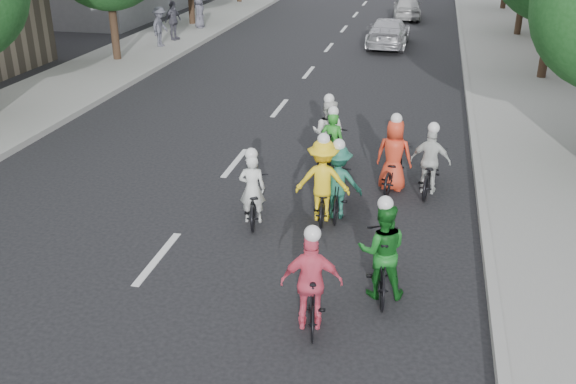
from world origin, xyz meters
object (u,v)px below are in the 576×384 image
(cyclist_1, at_px, (382,257))
(spectator_0, at_px, (160,27))
(cyclist_4, at_px, (393,163))
(spectator_1, at_px, (173,21))
(cyclist_8, at_px, (430,168))
(follow_car_lead, at_px, (388,32))
(follow_car_trail, at_px, (407,7))
(cyclist_3, at_px, (312,289))
(cyclist_7, at_px, (338,186))
(spectator_2, at_px, (199,12))
(cyclist_0, at_px, (253,197))
(cyclist_6, at_px, (328,140))
(cyclist_5, at_px, (333,149))
(cyclist_2, at_px, (323,186))

(cyclist_1, xyz_separation_m, spectator_0, (-11.61, 18.12, 0.33))
(cyclist_4, xyz_separation_m, spectator_1, (-11.48, 15.17, 0.41))
(cyclist_8, bearing_deg, follow_car_lead, -75.36)
(cyclist_8, height_order, follow_car_trail, cyclist_8)
(cyclist_3, xyz_separation_m, cyclist_8, (1.67, 5.68, -0.07))
(cyclist_8, relative_size, follow_car_trail, 0.48)
(cyclist_7, bearing_deg, spectator_2, -66.21)
(cyclist_4, xyz_separation_m, follow_car_lead, (-1.40, 16.55, 0.01))
(cyclist_0, relative_size, cyclist_6, 0.91)
(follow_car_lead, relative_size, spectator_0, 2.55)
(spectator_1, bearing_deg, cyclist_1, -130.00)
(cyclist_8, bearing_deg, follow_car_trail, -78.89)
(cyclist_0, xyz_separation_m, cyclist_5, (1.20, 2.94, 0.09))
(spectator_0, relative_size, spectator_1, 0.97)
(spectator_0, bearing_deg, cyclist_8, -132.88)
(cyclist_0, distance_m, cyclist_3, 3.87)
(cyclist_2, bearing_deg, spectator_0, -62.21)
(cyclist_4, distance_m, spectator_1, 19.03)
(cyclist_0, distance_m, cyclist_1, 3.61)
(cyclist_4, relative_size, cyclist_7, 1.05)
(cyclist_8, relative_size, follow_car_lead, 0.41)
(cyclist_0, height_order, cyclist_4, cyclist_4)
(cyclist_1, distance_m, spectator_0, 21.52)
(cyclist_5, distance_m, spectator_0, 16.36)
(spectator_1, bearing_deg, follow_car_lead, -62.72)
(cyclist_4, bearing_deg, follow_car_lead, -76.63)
(follow_car_lead, bearing_deg, cyclist_2, 90.86)
(cyclist_3, height_order, cyclist_7, cyclist_3)
(follow_car_lead, height_order, follow_car_trail, follow_car_trail)
(cyclist_1, relative_size, cyclist_8, 1.03)
(cyclist_1, distance_m, cyclist_3, 1.52)
(cyclist_1, bearing_deg, spectator_0, -64.78)
(cyclist_6, xyz_separation_m, cyclist_7, (0.66, -2.81, -0.01))
(cyclist_6, distance_m, cyclist_7, 2.88)
(cyclist_5, height_order, cyclist_6, cyclist_6)
(cyclist_1, bearing_deg, cyclist_7, -74.83)
(cyclist_1, distance_m, follow_car_trail, 29.34)
(cyclist_5, xyz_separation_m, cyclist_8, (2.35, -0.64, -0.04))
(cyclist_8, bearing_deg, cyclist_5, -8.26)
(cyclist_0, distance_m, cyclist_4, 3.57)
(spectator_1, xyz_separation_m, spectator_2, (0.08, 3.41, -0.09))
(cyclist_2, bearing_deg, follow_car_trail, -96.21)
(cyclist_1, relative_size, spectator_0, 1.08)
(cyclist_3, distance_m, cyclist_4, 5.76)
(spectator_1, bearing_deg, cyclist_4, -123.39)
(cyclist_1, distance_m, spectator_1, 22.86)
(cyclist_6, height_order, cyclist_8, cyclist_6)
(spectator_0, bearing_deg, cyclist_6, -137.01)
(cyclist_1, bearing_deg, spectator_2, -70.90)
(follow_car_lead, distance_m, spectator_2, 10.21)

